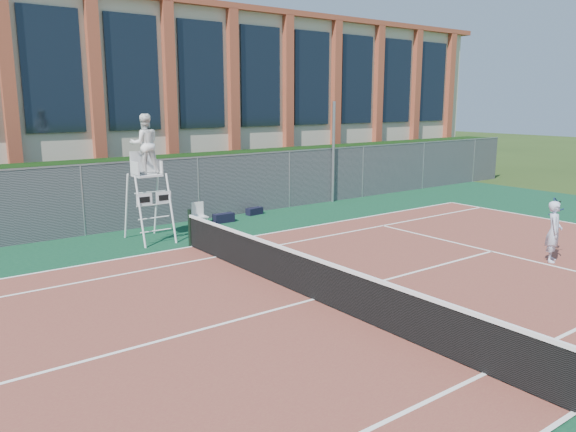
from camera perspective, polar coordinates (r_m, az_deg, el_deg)
ground at (r=11.96m, az=2.65°, el=-8.59°), size 120.00×120.00×0.00m
apron at (r=12.70m, az=-0.25°, el=-7.33°), size 36.00×20.00×0.01m
tennis_court at (r=11.95m, az=2.65°, el=-8.50°), size 23.77×10.97×0.02m
tennis_net at (r=11.78m, az=2.68°, el=-6.14°), size 0.10×11.30×1.10m
fence at (r=19.09m, az=-14.39°, el=2.11°), size 40.00×0.06×2.20m
hedge at (r=20.19m, az=-15.71°, el=2.54°), size 40.00×1.40×2.20m
building at (r=27.53m, az=-22.25°, el=10.78°), size 45.00×10.60×8.22m
steel_pole at (r=23.26m, az=4.62°, el=6.46°), size 0.12×0.12×4.12m
umpire_chair at (r=17.05m, az=-14.33°, el=6.74°), size 1.07×1.64×3.82m
plastic_chair at (r=18.46m, az=-9.04°, el=0.23°), size 0.44×0.44×0.90m
sports_bag_near at (r=19.51m, az=-6.56°, el=-0.19°), size 0.74×0.31×0.31m
sports_bag_far at (r=20.77m, az=-3.43°, el=0.50°), size 0.67×0.36×0.26m
tennis_player at (r=16.02m, az=25.40°, el=-1.41°), size 0.96×0.73×1.61m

